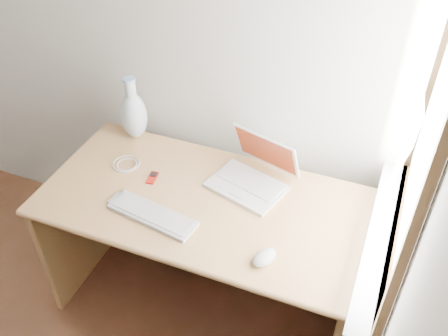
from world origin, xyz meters
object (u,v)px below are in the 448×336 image
at_px(laptop, 250,173).
at_px(external_keyboard, 153,215).
at_px(vase, 134,114).
at_px(desk, 210,220).

relative_size(laptop, external_keyboard, 0.92).
bearing_deg(vase, laptop, -10.41).
distance_m(external_keyboard, vase, 0.60).
bearing_deg(laptop, vase, -174.55).
xyz_separation_m(laptop, vase, (-0.64, 0.12, 0.08)).
distance_m(laptop, vase, 0.66).
relative_size(desk, laptop, 3.78).
bearing_deg(external_keyboard, laptop, 58.58).
distance_m(laptop, external_keyboard, 0.47).
distance_m(desk, vase, 0.64).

